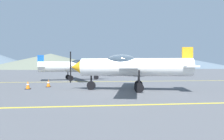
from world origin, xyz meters
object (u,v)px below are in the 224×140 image
at_px(airplane_near, 131,66).
at_px(airplane_far, 130,66).
at_px(traffic_cone_front, 28,85).
at_px(airplane_mid, 74,66).
at_px(car_sedan, 181,71).
at_px(traffic_cone_side, 48,83).

bearing_deg(airplane_near, airplane_far, 78.41).
xyz_separation_m(airplane_near, traffic_cone_front, (-7.12, 1.60, -1.33)).
height_order(airplane_mid, car_sedan, airplane_mid).
distance_m(airplane_mid, airplane_far, 12.97).
distance_m(airplane_mid, car_sedan, 19.87).
bearing_deg(traffic_cone_side, airplane_near, -26.85).
distance_m(airplane_near, traffic_cone_front, 7.42).
height_order(car_sedan, traffic_cone_side, car_sedan).
bearing_deg(airplane_mid, car_sedan, 27.32).
xyz_separation_m(airplane_mid, car_sedan, (17.64, 9.11, -0.78)).
relative_size(airplane_far, traffic_cone_side, 16.28).
bearing_deg(airplane_far, airplane_near, -101.59).
xyz_separation_m(airplane_near, traffic_cone_side, (-5.97, 3.02, -1.33)).
bearing_deg(traffic_cone_front, car_sedan, 42.33).
distance_m(airplane_near, traffic_cone_side, 6.82).
height_order(airplane_near, car_sedan, airplane_near).
distance_m(airplane_far, traffic_cone_front, 22.09).
bearing_deg(airplane_far, airplane_mid, -132.28).
bearing_deg(traffic_cone_side, car_sedan, 41.71).
relative_size(airplane_near, car_sedan, 2.10).
relative_size(airplane_mid, traffic_cone_side, 16.25).
bearing_deg(airplane_far, traffic_cone_side, -120.17).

